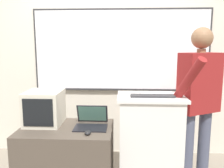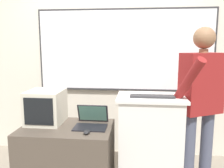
# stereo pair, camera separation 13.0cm
# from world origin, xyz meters

# --- Properties ---
(back_wall) EXTENTS (6.40, 0.17, 2.97)m
(back_wall) POSITION_xyz_m (0.01, 1.36, 1.49)
(back_wall) COLOR beige
(back_wall) RESTS_ON ground_plane
(lectern_podium) EXTENTS (0.67, 0.48, 1.04)m
(lectern_podium) POSITION_xyz_m (0.49, 0.38, 0.52)
(lectern_podium) COLOR silver
(lectern_podium) RESTS_ON ground_plane
(side_desk) EXTENTS (0.94, 0.63, 0.71)m
(side_desk) POSITION_xyz_m (-0.38, 0.32, 0.35)
(side_desk) COLOR #4C4238
(side_desk) RESTS_ON ground_plane
(person_presenter) EXTENTS (0.61, 0.71, 1.73)m
(person_presenter) POSITION_xyz_m (1.01, 0.52, 1.01)
(person_presenter) COLOR #474C60
(person_presenter) RESTS_ON ground_plane
(laptop) EXTENTS (0.33, 0.31, 0.21)m
(laptop) POSITION_xyz_m (-0.12, 0.39, 0.77)
(laptop) COLOR black
(laptop) RESTS_ON side_desk
(wireless_keyboard) EXTENTS (0.43, 0.12, 0.02)m
(wireless_keyboard) POSITION_xyz_m (0.49, 0.32, 1.05)
(wireless_keyboard) COLOR #2D2D30
(wireless_keyboard) RESTS_ON lectern_podium
(computer_mouse_by_laptop) EXTENTS (0.06, 0.10, 0.03)m
(computer_mouse_by_laptop) POSITION_xyz_m (-0.13, 0.14, 0.73)
(computer_mouse_by_laptop) COLOR black
(computer_mouse_by_laptop) RESTS_ON side_desk
(crt_monitor) EXTENTS (0.37, 0.39, 0.36)m
(crt_monitor) POSITION_xyz_m (-0.64, 0.42, 0.89)
(crt_monitor) COLOR beige
(crt_monitor) RESTS_ON side_desk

